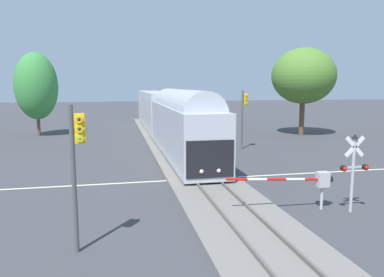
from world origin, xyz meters
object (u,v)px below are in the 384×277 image
Objects in this scene: commuter_train at (166,114)px; crossing_signal_mast at (354,165)px; pine_left_background at (36,86)px; maple_right_background at (304,76)px; traffic_signal_near_left at (77,155)px; traffic_signal_far_side at (244,110)px; crossing_gate_near at (312,181)px.

crossing_signal_mast is (5.38, -23.63, -0.56)m from commuter_train.
pine_left_background reaches higher than commuter_train.
maple_right_background is at bearing -10.62° from pine_left_background.
crossing_signal_mast is 0.70× the size of traffic_signal_near_left.
pine_left_background is (-7.41, 31.78, 2.20)m from traffic_signal_near_left.
pine_left_background is at bearing 146.41° from traffic_signal_far_side.
traffic_signal_far_side is 12.95m from maple_right_background.
crossing_signal_mast is 27.13m from maple_right_background.
traffic_signal_far_side is 1.03× the size of traffic_signal_near_left.
traffic_signal_near_left is 0.52× the size of maple_right_background.
traffic_signal_near_left is (-12.61, -18.48, -0.11)m from traffic_signal_far_side.
crossing_gate_near is 10.66m from traffic_signal_near_left.
crossing_gate_near is at bearing -98.48° from traffic_signal_far_side.
traffic_signal_near_left is 34.68m from maple_right_background.
maple_right_background is at bearing 37.85° from traffic_signal_far_side.
maple_right_background reaches higher than traffic_signal_far_side.
traffic_signal_far_side is at bearing 87.34° from crossing_signal_mast.
commuter_train reaches higher than crossing_signal_mast.
traffic_signal_far_side is 0.53× the size of maple_right_background.
maple_right_background is at bearing 49.30° from traffic_signal_near_left.
pine_left_background is at bearing 154.92° from commuter_train.
commuter_train is 7.72× the size of traffic_signal_near_left.
pine_left_background reaches higher than crossing_signal_mast.
pine_left_background is (-20.02, 13.30, 2.10)m from traffic_signal_far_side.
maple_right_background reaches higher than crossing_gate_near.
traffic_signal_far_side is at bearing 55.69° from traffic_signal_near_left.
traffic_signal_far_side reaches higher than crossing_signal_mast.
traffic_signal_near_left is at bearing -124.31° from traffic_signal_far_side.
crossing_gate_near is 16.48m from traffic_signal_far_side.
traffic_signal_near_left is at bearing -76.87° from pine_left_background.
pine_left_background is at bearing 169.38° from maple_right_background.
maple_right_background is at bearing 62.70° from crossing_gate_near.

